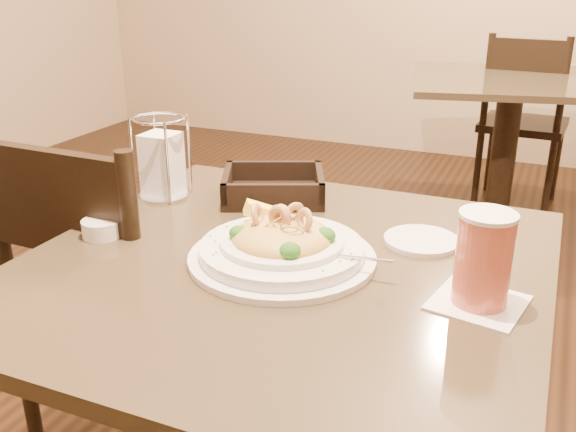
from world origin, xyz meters
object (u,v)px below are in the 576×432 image
at_px(dining_chair_far, 523,118).
at_px(side_plate, 421,240).
at_px(dining_chair_near, 114,306).
at_px(bread_basket, 273,189).
at_px(napkin_caddy, 162,163).
at_px(butter_ramekin, 102,228).
at_px(pasta_bowl, 282,245).
at_px(drink_glass, 483,260).
at_px(background_table, 507,128).
at_px(main_table, 284,375).

relative_size(dining_chair_far, side_plate, 6.54).
distance_m(dining_chair_near, bread_basket, 0.47).
distance_m(napkin_caddy, butter_ramekin, 0.25).
bearing_deg(napkin_caddy, pasta_bowl, -28.41).
relative_size(napkin_caddy, side_plate, 1.30).
relative_size(bread_basket, side_plate, 1.94).
bearing_deg(dining_chair_far, drink_glass, 96.11).
height_order(background_table, dining_chair_near, dining_chair_near).
bearing_deg(butter_ramekin, dining_chair_near, 128.55).
distance_m(background_table, bread_basket, 1.98).
xyz_separation_m(background_table, drink_glass, (0.15, -2.25, 0.31)).
height_order(dining_chair_near, butter_ramekin, dining_chair_near).
relative_size(background_table, dining_chair_far, 1.15).
relative_size(dining_chair_near, drink_glass, 5.95).
xyz_separation_m(background_table, napkin_caddy, (-0.58, -2.02, 0.32)).
height_order(main_table, side_plate, side_plate).
xyz_separation_m(drink_glass, side_plate, (-0.13, 0.20, -0.07)).
height_order(pasta_bowl, side_plate, pasta_bowl).
relative_size(dining_chair_near, napkin_caddy, 5.04).
bearing_deg(pasta_bowl, dining_chair_near, 166.58).
distance_m(dining_chair_far, napkin_caddy, 2.48).
xyz_separation_m(dining_chair_near, bread_basket, (0.34, 0.18, 0.28)).
height_order(main_table, butter_ramekin, butter_ramekin).
height_order(drink_glass, butter_ramekin, drink_glass).
xyz_separation_m(dining_chair_near, napkin_caddy, (0.10, 0.09, 0.34)).
relative_size(background_table, drink_glass, 6.86).
xyz_separation_m(drink_glass, butter_ramekin, (-0.71, -0.02, -0.06)).
height_order(dining_chair_far, napkin_caddy, napkin_caddy).
relative_size(drink_glass, side_plate, 1.10).
distance_m(dining_chair_far, side_plate, 2.42).
xyz_separation_m(dining_chair_far, pasta_bowl, (-0.24, -2.59, 0.29)).
xyz_separation_m(napkin_caddy, butter_ramekin, (0.02, -0.24, -0.06)).
bearing_deg(side_plate, dining_chair_far, 89.26).
distance_m(background_table, butter_ramekin, 2.35).
bearing_deg(main_table, pasta_bowl, 157.68).
relative_size(bread_basket, butter_ramekin, 3.62).
xyz_separation_m(dining_chair_near, butter_ramekin, (0.12, -0.15, 0.28)).
relative_size(main_table, napkin_caddy, 4.88).
relative_size(dining_chair_far, drink_glass, 5.95).
xyz_separation_m(main_table, dining_chair_near, (-0.49, 0.12, -0.02)).
distance_m(pasta_bowl, bread_basket, 0.33).
bearing_deg(bread_basket, pasta_bowl, -62.86).
distance_m(dining_chair_far, drink_glass, 2.63).
relative_size(dining_chair_far, bread_basket, 3.37).
bearing_deg(main_table, butter_ramekin, -174.86).
bearing_deg(napkin_caddy, butter_ramekin, -85.55).
height_order(dining_chair_near, bread_basket, dining_chair_near).
xyz_separation_m(dining_chair_near, pasta_bowl, (0.49, -0.12, 0.29)).
distance_m(background_table, dining_chair_far, 0.36).
xyz_separation_m(pasta_bowl, napkin_caddy, (-0.38, 0.21, 0.05)).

